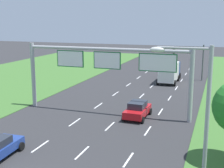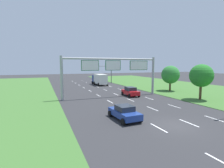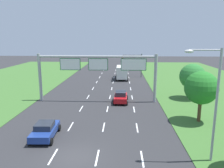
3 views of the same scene
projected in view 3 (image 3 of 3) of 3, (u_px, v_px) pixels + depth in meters
ground_plane at (75, 157)px, 17.12m from camera, size 200.00×200.00×0.00m
lane_dashes_inner_left at (85, 102)px, 31.86m from camera, size 0.14×68.40×0.01m
lane_dashes_inner_right at (109, 102)px, 31.70m from camera, size 0.14×68.40×0.01m
lane_dashes_slip at (133, 103)px, 31.54m from camera, size 0.14×68.40×0.01m
car_near_red at (45, 130)px, 20.37m from camera, size 2.30×4.19×1.47m
car_lead_silver at (121, 97)px, 31.72m from camera, size 2.17×4.08×1.62m
box_truck at (122, 72)px, 49.95m from camera, size 2.71×7.47×3.03m
sign_gantry at (99, 68)px, 31.30m from camera, size 17.24×0.44×7.00m
traffic_light_mast at (133, 61)px, 52.06m from camera, size 4.76×0.49×5.60m
street_lamp at (212, 96)px, 15.54m from camera, size 2.61×0.32×8.50m
roadside_tree_mid at (201, 88)px, 23.59m from camera, size 3.61×3.61×5.70m
roadside_tree_far at (192, 76)px, 32.96m from camera, size 3.83×3.83×5.42m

